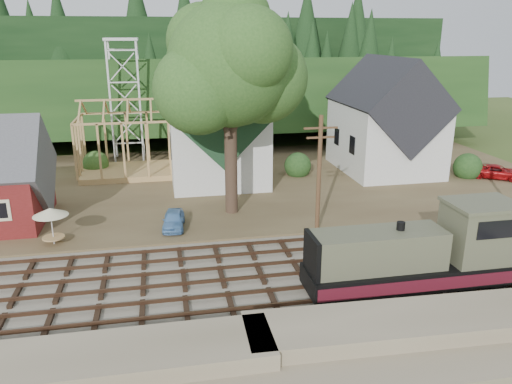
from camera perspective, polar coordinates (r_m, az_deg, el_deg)
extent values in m
plane|color=#384C1E|center=(27.57, -3.84, -10.07)|extent=(140.00, 140.00, 0.00)
cube|color=#7F7259|center=(20.50, -0.51, -21.01)|extent=(64.00, 5.00, 1.60)
cube|color=#726B5B|center=(27.53, -3.84, -9.93)|extent=(64.00, 11.00, 0.16)
cube|color=brown|center=(44.19, -6.89, 0.88)|extent=(64.00, 26.00, 0.30)
cube|color=#1E3F19|center=(67.53, -8.53, 6.53)|extent=(70.00, 28.96, 12.74)
cube|color=black|center=(83.28, -9.12, 8.59)|extent=(80.00, 20.00, 12.00)
cube|color=silver|center=(45.47, -4.73, 5.78)|extent=(8.00, 12.00, 6.40)
cube|color=#193822|center=(44.93, -4.83, 9.78)|extent=(8.40, 12.96, 8.40)
cube|color=silver|center=(38.77, -3.87, 11.53)|extent=(2.40, 2.40, 4.00)
cone|color=#193822|center=(38.56, -3.98, 16.41)|extent=(5.37, 5.37, 2.60)
cube|color=silver|center=(48.93, 14.48, 6.13)|extent=(8.00, 10.00, 6.40)
cube|color=black|center=(48.42, 14.77, 9.84)|extent=(8.40, 10.80, 8.40)
cube|color=tan|center=(47.93, -14.46, 2.27)|extent=(8.00, 6.00, 0.50)
cube|color=tan|center=(46.68, -15.09, 10.16)|extent=(8.00, 0.18, 0.18)
cube|color=silver|center=(51.45, -16.29, 9.69)|extent=(0.18, 0.18, 12.00)
cube|color=silver|center=(51.28, -13.14, 9.91)|extent=(0.18, 0.18, 12.00)
cube|color=silver|center=(54.21, -16.06, 10.09)|extent=(0.18, 0.18, 12.00)
cube|color=silver|center=(54.06, -13.06, 10.29)|extent=(0.18, 0.18, 12.00)
cube|color=silver|center=(52.33, -15.17, 16.52)|extent=(3.20, 3.20, 0.25)
cylinder|color=#38281E|center=(35.62, -2.89, 3.81)|extent=(0.90, 0.90, 8.00)
sphere|color=#2C541F|center=(34.65, -3.06, 14.31)|extent=(8.40, 8.40, 8.40)
sphere|color=#2C541F|center=(36.14, 0.76, 12.88)|extent=(6.40, 6.40, 6.40)
sphere|color=#2C541F|center=(33.73, -6.59, 11.57)|extent=(6.00, 6.00, 6.00)
cylinder|color=#4C331E|center=(32.29, 7.20, 1.68)|extent=(0.28, 0.28, 8.00)
cube|color=#4C331E|center=(31.57, 7.42, 7.27)|extent=(2.20, 0.12, 0.12)
cube|color=#4C331E|center=(31.68, 7.38, 6.21)|extent=(1.80, 0.12, 0.12)
cube|color=black|center=(27.61, 17.37, -10.11)|extent=(11.17, 2.33, 0.33)
cube|color=black|center=(27.30, 17.50, -8.81)|extent=(11.17, 2.70, 1.02)
cube|color=brown|center=(25.80, 13.78, -6.42)|extent=(6.70, 2.14, 1.95)
cube|color=brown|center=(28.33, 24.20, -4.19)|extent=(3.35, 2.61, 2.98)
cube|color=brown|center=(27.84, 24.59, -1.24)|extent=(3.54, 2.79, 0.19)
cube|color=black|center=(27.13, 25.94, -3.89)|extent=(2.23, 0.06, 0.93)
cube|color=#50111D|center=(26.25, 18.92, -10.07)|extent=(11.17, 0.04, 0.65)
cube|color=#50111D|center=(28.38, 16.21, -7.64)|extent=(11.17, 0.04, 0.65)
cylinder|color=black|center=(25.87, 16.20, -3.99)|extent=(0.41, 0.41, 0.65)
imported|color=#6198D1|center=(33.99, -9.40, -3.14)|extent=(1.72, 3.54, 1.16)
imported|color=#AC0D10|center=(50.02, 25.86, 2.09)|extent=(4.72, 4.05, 1.20)
cylinder|color=silver|center=(33.34, -22.26, -3.82)|extent=(0.10, 0.10, 2.11)
cylinder|color=tan|center=(33.56, -22.13, -4.81)|extent=(1.35, 1.35, 0.08)
cone|color=beige|center=(32.99, -22.47, -2.11)|extent=(2.11, 2.11, 0.48)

